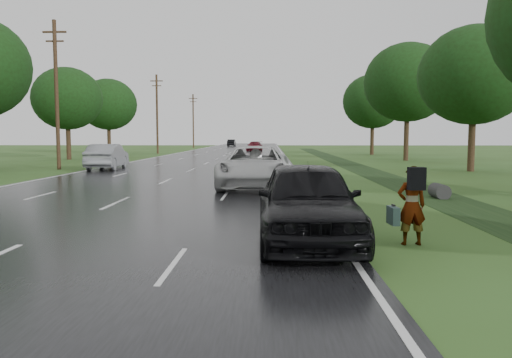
{
  "coord_description": "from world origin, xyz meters",
  "views": [
    {
      "loc": [
        5.21,
        -8.57,
        2.32
      ],
      "look_at": [
        4.88,
        3.05,
        1.3
      ],
      "focal_mm": 35.0,
      "sensor_mm": 36.0,
      "label": 1
    }
  ],
  "objects_px": {
    "pedestrian": "(411,204)",
    "dark_sedan": "(307,202)",
    "white_pickup": "(255,167)",
    "silver_sedan": "(107,157)"
  },
  "relations": [
    {
      "from": "pedestrian",
      "to": "dark_sedan",
      "type": "height_order",
      "value": "dark_sedan"
    },
    {
      "from": "white_pickup",
      "to": "silver_sedan",
      "type": "xyz_separation_m",
      "value": [
        -10.35,
        11.57,
        -0.05
      ]
    },
    {
      "from": "white_pickup",
      "to": "silver_sedan",
      "type": "relative_size",
      "value": 1.26
    },
    {
      "from": "dark_sedan",
      "to": "silver_sedan",
      "type": "distance_m",
      "value": 25.69
    },
    {
      "from": "pedestrian",
      "to": "white_pickup",
      "type": "xyz_separation_m",
      "value": [
        -3.63,
        11.31,
        0.08
      ]
    },
    {
      "from": "pedestrian",
      "to": "dark_sedan",
      "type": "distance_m",
      "value": 2.18
    },
    {
      "from": "dark_sedan",
      "to": "white_pickup",
      "type": "bearing_deg",
      "value": 96.32
    },
    {
      "from": "silver_sedan",
      "to": "white_pickup",
      "type": "bearing_deg",
      "value": 127.81
    },
    {
      "from": "pedestrian",
      "to": "dark_sedan",
      "type": "bearing_deg",
      "value": -5.94
    },
    {
      "from": "pedestrian",
      "to": "silver_sedan",
      "type": "relative_size",
      "value": 0.32
    }
  ]
}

